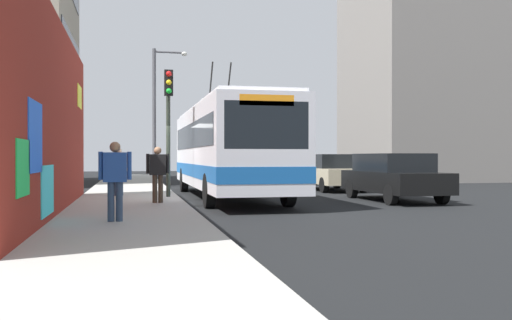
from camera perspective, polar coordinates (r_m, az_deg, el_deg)
ground_plane at (r=18.83m, az=-7.72°, el=-4.16°), size 80.00×80.00×0.00m
sidewalk_slab at (r=18.76m, az=-12.61°, el=-3.95°), size 48.00×3.20×0.15m
graffiti_wall at (r=14.47m, az=-19.61°, el=3.85°), size 13.27×0.32×4.74m
building_far_right at (r=37.73m, az=17.38°, el=9.21°), size 8.31×9.66×14.61m
city_bus at (r=20.24m, az=-2.94°, el=1.32°), size 12.18×2.62×5.06m
parked_car_black at (r=19.43m, az=13.66°, el=-1.56°), size 4.70×1.92×1.58m
parked_car_champagne at (r=25.00m, az=7.53°, el=-1.13°), size 4.72×1.95×1.58m
parked_car_dark_gray at (r=31.05m, az=3.50°, el=-0.84°), size 4.77×1.91×1.58m
parked_car_navy at (r=36.22m, az=1.17°, el=-0.68°), size 4.12×1.73×1.58m
pedestrian_midblock at (r=19.78m, az=-13.70°, el=-0.77°), size 0.22×0.73×1.62m
pedestrian_near_wall at (r=11.92m, az=-14.00°, el=-1.45°), size 0.22×0.66×1.63m
pedestrian_at_curb at (r=16.50m, az=-9.87°, el=-1.01°), size 0.22×0.65×1.61m
traffic_light at (r=18.86m, az=-8.81°, el=4.87°), size 0.49×0.28×4.19m
street_lamp at (r=27.93m, az=-9.84°, el=5.34°), size 0.44×1.69×6.56m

